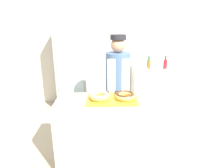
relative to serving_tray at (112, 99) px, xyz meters
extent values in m
plane|color=#B7A88E|center=(0.00, 0.00, -0.91)|extent=(14.00, 14.00, 0.00)
cube|color=silver|center=(0.00, 2.13, 0.44)|extent=(8.00, 0.06, 2.70)
cube|color=beige|center=(0.00, 0.00, -0.46)|extent=(1.42, 0.56, 0.89)
cube|color=yellow|center=(0.00, 0.00, 0.00)|extent=(0.64, 0.43, 0.02)
torus|color=tan|center=(-0.16, -0.02, 0.05)|extent=(0.27, 0.27, 0.07)
torus|color=beige|center=(-0.16, -0.02, 0.07)|extent=(0.24, 0.24, 0.04)
torus|color=tan|center=(0.16, -0.02, 0.05)|extent=(0.27, 0.27, 0.07)
torus|color=#472814|center=(0.16, -0.02, 0.07)|extent=(0.24, 0.24, 0.04)
cube|color=black|center=(-0.07, 0.15, 0.03)|extent=(0.08, 0.08, 0.03)
cube|color=black|center=(0.07, 0.15, 0.03)|extent=(0.08, 0.08, 0.03)
cylinder|color=#4C4C51|center=(0.10, 0.55, -0.50)|extent=(0.26, 0.26, 0.80)
cylinder|color=#4C6B99|center=(0.10, 0.55, 0.20)|extent=(0.37, 0.37, 0.60)
cube|color=white|center=(0.10, 0.38, -0.19)|extent=(0.31, 0.02, 1.27)
sphere|color=tan|center=(0.10, 0.55, 0.61)|extent=(0.22, 0.22, 0.22)
cylinder|color=#232328|center=(0.10, 0.55, 0.72)|extent=(0.23, 0.23, 0.07)
cube|color=#ADB2B7|center=(-0.78, 1.78, 0.00)|extent=(0.61, 0.57, 1.82)
cube|color=silver|center=(-0.78, 1.48, 0.04)|extent=(0.50, 0.02, 1.45)
cube|color=silver|center=(0.93, 1.78, -0.46)|extent=(0.86, 0.59, 0.89)
cube|color=gray|center=(0.93, 1.78, -0.04)|extent=(0.86, 0.59, 0.01)
cylinder|color=#2D8C38|center=(0.85, 1.90, 0.06)|extent=(0.07, 0.07, 0.15)
cylinder|color=#2D8C38|center=(0.85, 1.90, 0.17)|extent=(0.03, 0.03, 0.06)
cylinder|color=black|center=(0.85, 1.90, 0.20)|extent=(0.04, 0.04, 0.01)
cylinder|color=#99661E|center=(0.82, 1.69, 0.06)|extent=(0.06, 0.06, 0.16)
cylinder|color=#99661E|center=(0.82, 1.69, 0.18)|extent=(0.03, 0.03, 0.06)
cylinder|color=black|center=(0.82, 1.69, 0.21)|extent=(0.03, 0.03, 0.01)
cylinder|color=red|center=(1.16, 1.71, 0.07)|extent=(0.08, 0.08, 0.18)
cylinder|color=red|center=(1.16, 1.71, 0.20)|extent=(0.03, 0.03, 0.07)
cylinder|color=black|center=(1.16, 1.71, 0.24)|extent=(0.04, 0.04, 0.01)
camera|label=1|loc=(-0.07, -2.33, 0.95)|focal=32.00mm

